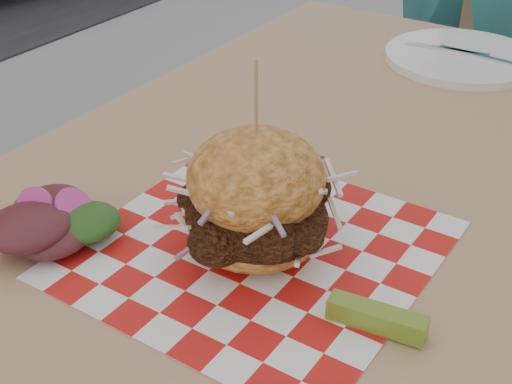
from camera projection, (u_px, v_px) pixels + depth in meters
patio_table at (346, 209)px, 1.00m from camera, size 0.80×1.20×0.75m
paper_liner at (256, 249)px, 0.78m from camera, size 0.36×0.36×0.00m
sandwich at (256, 202)px, 0.75m from camera, size 0.19×0.19×0.22m
pickle_spear at (377, 318)px, 0.67m from camera, size 0.10×0.03×0.02m
side_salad at (54, 224)px, 0.80m from camera, size 0.14×0.14×0.05m
place_setting at (462, 57)px, 1.26m from camera, size 0.27×0.27×0.02m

